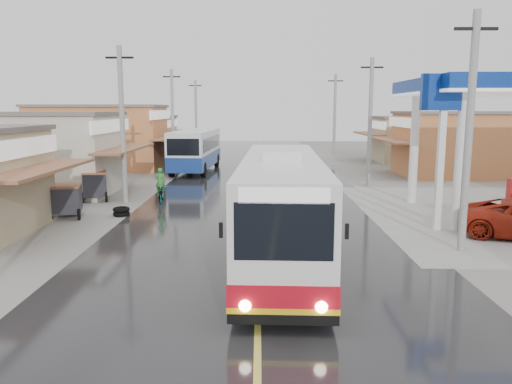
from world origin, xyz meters
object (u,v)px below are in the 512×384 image
cyclist (161,191)px  tricycle_far (94,184)px  coach_bus (281,207)px  tricycle_near (67,198)px  second_bus (196,149)px  tyre_stack (121,212)px

cyclist → tricycle_far: size_ratio=0.83×
coach_bus → tricycle_near: 11.40m
second_bus → tricycle_near: (-3.71, -16.92, -0.86)m
tricycle_near → tricycle_far: tricycle_far is taller
cyclist → tricycle_near: (-3.53, -3.75, 0.26)m
coach_bus → second_bus: bearing=105.8°
second_bus → tyre_stack: (-1.35, -16.64, -1.52)m
cyclist → tricycle_far: bearing=165.4°
coach_bus → tricycle_near: size_ratio=5.63×
tricycle_near → cyclist: bearing=31.8°
cyclist → tricycle_far: cyclist is taller
tricycle_near → tyre_stack: size_ratio=2.66×
tricycle_far → second_bus: bearing=54.4°
second_bus → tricycle_near: bearing=-99.2°
cyclist → tricycle_far: (-3.70, 0.54, 0.30)m
tricycle_far → tyre_stack: 4.79m
tricycle_near → tricycle_far: bearing=77.4°
tyre_stack → tricycle_near: bearing=-173.1°
cyclist → tricycle_near: size_ratio=0.89×
tricycle_far → tyre_stack: bearing=-76.3°
coach_bus → cyclist: coach_bus is taller
coach_bus → cyclist: 11.75m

